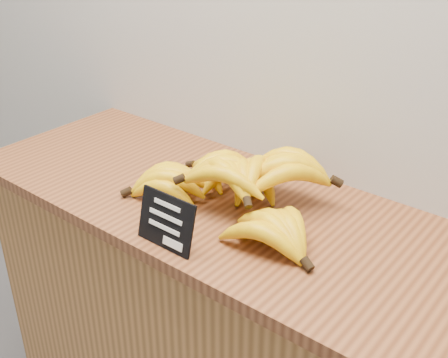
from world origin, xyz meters
TOP-DOWN VIEW (x-y plane):
  - counter at (-0.04, 2.75)m, footprint 1.37×0.50m
  - counter_top at (-0.04, 2.75)m, footprint 1.45×0.54m
  - chalkboard_sign at (-0.05, 2.53)m, footprint 0.14×0.03m
  - banana_pile at (-0.04, 2.75)m, footprint 0.55×0.40m

SIDE VIEW (x-z plane):
  - counter at x=-0.04m, z-range 0.00..0.90m
  - counter_top at x=-0.04m, z-range 0.90..0.93m
  - chalkboard_sign at x=-0.05m, z-range 0.93..1.04m
  - banana_pile at x=-0.04m, z-range 0.93..1.05m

